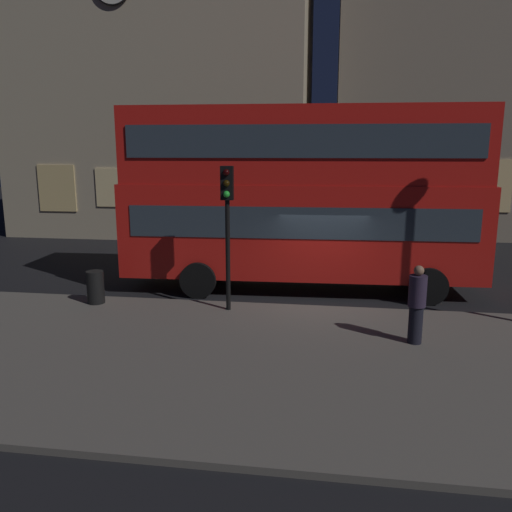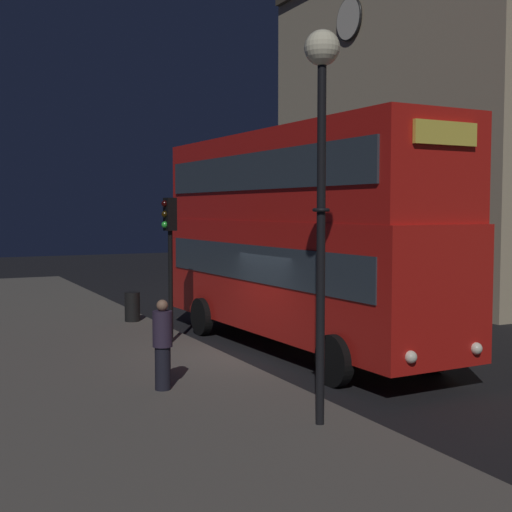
{
  "view_description": "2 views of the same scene",
  "coord_description": "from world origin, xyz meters",
  "px_view_note": "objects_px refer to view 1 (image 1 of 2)",
  "views": [
    {
      "loc": [
        0.19,
        -14.03,
        4.31
      ],
      "look_at": [
        -1.91,
        0.19,
        1.29
      ],
      "focal_mm": 35.94,
      "sensor_mm": 36.0,
      "label": 1
    },
    {
      "loc": [
        14.74,
        -7.21,
        3.59
      ],
      "look_at": [
        -2.2,
        1.11,
        2.32
      ],
      "focal_mm": 48.94,
      "sensor_mm": 36.0,
      "label": 2
    }
  ],
  "objects_px": {
    "pedestrian": "(417,304)",
    "litter_bin": "(95,287)",
    "traffic_light_near_kerb": "(227,208)",
    "double_decker_bus": "(301,190)"
  },
  "relations": [
    {
      "from": "pedestrian",
      "to": "litter_bin",
      "type": "height_order",
      "value": "pedestrian"
    },
    {
      "from": "traffic_light_near_kerb",
      "to": "litter_bin",
      "type": "xyz_separation_m",
      "value": [
        -3.74,
        0.06,
        -2.26
      ]
    },
    {
      "from": "traffic_light_near_kerb",
      "to": "litter_bin",
      "type": "relative_size",
      "value": 4.17
    },
    {
      "from": "double_decker_bus",
      "to": "pedestrian",
      "type": "height_order",
      "value": "double_decker_bus"
    },
    {
      "from": "double_decker_bus",
      "to": "litter_bin",
      "type": "bearing_deg",
      "value": -155.8
    },
    {
      "from": "double_decker_bus",
      "to": "pedestrian",
      "type": "xyz_separation_m",
      "value": [
        2.81,
        -4.51,
        -2.07
      ]
    },
    {
      "from": "traffic_light_near_kerb",
      "to": "pedestrian",
      "type": "bearing_deg",
      "value": -25.18
    },
    {
      "from": "double_decker_bus",
      "to": "litter_bin",
      "type": "distance_m",
      "value": 6.59
    },
    {
      "from": "traffic_light_near_kerb",
      "to": "litter_bin",
      "type": "height_order",
      "value": "traffic_light_near_kerb"
    },
    {
      "from": "traffic_light_near_kerb",
      "to": "pedestrian",
      "type": "xyz_separation_m",
      "value": [
        4.52,
        -1.72,
        -1.82
      ]
    }
  ]
}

